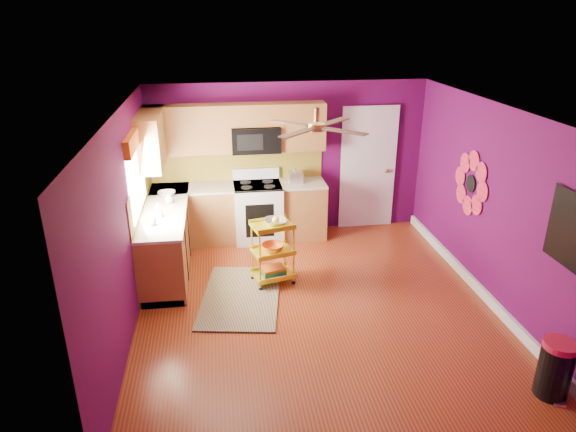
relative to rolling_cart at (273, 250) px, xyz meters
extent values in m
plane|color=maroon|center=(0.47, -0.68, -0.50)|extent=(5.00, 5.00, 0.00)
cube|color=#4F0945|center=(0.47, 1.82, 0.75)|extent=(4.50, 0.04, 2.50)
cube|color=#4F0945|center=(0.47, -3.18, 0.75)|extent=(4.50, 0.04, 2.50)
cube|color=#4F0945|center=(-1.78, -0.68, 0.75)|extent=(0.04, 5.00, 2.50)
cube|color=#4F0945|center=(2.72, -0.68, 0.75)|extent=(0.04, 5.00, 2.50)
cube|color=silver|center=(0.47, -0.68, 2.00)|extent=(4.50, 5.00, 0.04)
cube|color=white|center=(2.69, -0.68, -0.43)|extent=(0.05, 4.90, 0.14)
cube|color=brown|center=(-1.48, 0.67, -0.05)|extent=(0.60, 2.30, 0.90)
cube|color=brown|center=(-0.38, 1.52, -0.05)|extent=(2.80, 0.60, 0.90)
cube|color=beige|center=(-1.48, 0.67, 0.42)|extent=(0.63, 2.30, 0.04)
cube|color=beige|center=(-0.38, 1.52, 0.42)|extent=(2.80, 0.63, 0.04)
cube|color=black|center=(-1.48, 0.67, -0.45)|extent=(0.54, 2.30, 0.10)
cube|color=black|center=(-0.38, 1.52, -0.45)|extent=(2.80, 0.54, 0.10)
cube|color=white|center=(-0.08, 1.49, -0.04)|extent=(0.76, 0.66, 0.92)
cube|color=black|center=(-0.08, 1.49, 0.42)|extent=(0.76, 0.62, 0.03)
cube|color=white|center=(-0.08, 1.77, 0.54)|extent=(0.76, 0.06, 0.18)
cube|color=black|center=(-0.08, 1.17, -0.05)|extent=(0.45, 0.02, 0.55)
cube|color=brown|center=(-1.12, 1.66, 1.32)|extent=(1.32, 0.33, 0.75)
cube|color=brown|center=(0.66, 1.66, 1.32)|extent=(0.72, 0.33, 0.75)
cube|color=brown|center=(-0.08, 1.66, 1.53)|extent=(0.76, 0.33, 0.34)
cube|color=brown|center=(-1.61, 1.17, 1.32)|extent=(0.33, 1.30, 0.75)
cube|color=black|center=(-0.08, 1.62, 1.15)|extent=(0.76, 0.38, 0.40)
cube|color=olive|center=(-0.38, 1.81, 0.69)|extent=(2.80, 0.01, 0.51)
cube|color=olive|center=(-1.77, 0.67, 0.69)|extent=(0.01, 2.30, 0.51)
cube|color=white|center=(-1.76, 0.37, 1.05)|extent=(0.03, 1.20, 1.00)
cube|color=#CB5512|center=(-1.73, 0.37, 1.52)|extent=(0.08, 1.35, 0.22)
cube|color=white|center=(1.82, 1.80, 0.52)|extent=(0.85, 0.04, 2.05)
cube|color=white|center=(1.82, 1.78, 0.52)|extent=(0.95, 0.02, 2.15)
sphere|color=#BF8C3F|center=(2.14, 1.74, 0.50)|extent=(0.07, 0.07, 0.07)
cylinder|color=black|center=(2.70, -0.08, 0.85)|extent=(0.01, 0.24, 0.24)
cube|color=teal|center=(2.70, -2.08, 1.05)|extent=(0.03, 0.52, 0.72)
cube|color=black|center=(2.69, -2.08, 1.05)|extent=(0.01, 0.56, 0.76)
cylinder|color=#BF8C3F|center=(0.47, -0.48, 1.92)|extent=(0.06, 0.06, 0.16)
cylinder|color=#BF8C3F|center=(0.47, -0.48, 1.78)|extent=(0.20, 0.20, 0.08)
cube|color=#4C2D19|center=(0.74, -0.21, 1.78)|extent=(0.47, 0.47, 0.01)
cube|color=#4C2D19|center=(0.20, -0.21, 1.78)|extent=(0.47, 0.47, 0.01)
cube|color=#4C2D19|center=(0.20, -0.74, 1.78)|extent=(0.47, 0.47, 0.01)
cube|color=#4C2D19|center=(0.74, -0.74, 1.78)|extent=(0.47, 0.47, 0.01)
cube|color=#301F10|center=(-0.48, -0.35, -0.49)|extent=(1.24, 1.75, 0.02)
cylinder|color=gold|center=(-0.20, -0.22, -0.05)|extent=(0.02, 0.02, 0.84)
cylinder|color=gold|center=(0.27, -0.11, -0.05)|extent=(0.02, 0.02, 0.84)
cylinder|color=gold|center=(-0.28, 0.10, -0.05)|extent=(0.02, 0.02, 0.84)
cylinder|color=gold|center=(0.19, 0.22, -0.05)|extent=(0.02, 0.02, 0.84)
sphere|color=black|center=(-0.20, -0.22, -0.47)|extent=(0.06, 0.06, 0.06)
sphere|color=black|center=(0.27, -0.11, -0.47)|extent=(0.06, 0.06, 0.06)
sphere|color=black|center=(-0.28, 0.10, -0.47)|extent=(0.06, 0.06, 0.06)
sphere|color=black|center=(0.19, 0.22, -0.47)|extent=(0.06, 0.06, 0.06)
cube|color=gold|center=(-0.01, 0.00, 0.35)|extent=(0.62, 0.51, 0.03)
cube|color=gold|center=(-0.01, 0.00, -0.03)|extent=(0.62, 0.51, 0.03)
cube|color=gold|center=(-0.01, 0.00, -0.38)|extent=(0.62, 0.51, 0.03)
imported|color=beige|center=(0.04, 0.01, 0.40)|extent=(0.36, 0.36, 0.07)
sphere|color=yellow|center=(0.04, 0.01, 0.43)|extent=(0.10, 0.10, 0.10)
imported|color=#CB5512|center=(-0.01, 0.00, 0.03)|extent=(0.37, 0.37, 0.10)
cube|color=navy|center=(-0.01, 0.00, -0.35)|extent=(0.36, 0.31, 0.04)
cube|color=#267233|center=(-0.01, 0.00, -0.31)|extent=(0.36, 0.31, 0.03)
cube|color=#CB5512|center=(-0.01, 0.00, -0.28)|extent=(0.36, 0.31, 0.03)
cylinder|color=black|center=(2.46, -2.62, -0.23)|extent=(0.42, 0.42, 0.55)
cylinder|color=red|center=(2.46, -2.62, 0.08)|extent=(0.32, 0.32, 0.06)
cube|color=beige|center=(2.46, -2.78, -0.49)|extent=(0.12, 0.09, 0.03)
cylinder|color=teal|center=(0.54, 1.59, 0.52)|extent=(0.18, 0.18, 0.16)
sphere|color=teal|center=(0.54, 1.59, 0.62)|extent=(0.06, 0.06, 0.06)
cube|color=beige|center=(0.54, 1.50, 0.53)|extent=(0.22, 0.15, 0.18)
imported|color=#EA3F72|center=(-1.52, 0.34, 0.54)|extent=(0.09, 0.09, 0.20)
imported|color=white|center=(-1.41, 0.84, 0.52)|extent=(0.12, 0.12, 0.16)
imported|color=white|center=(-1.47, 1.17, 0.47)|extent=(0.26, 0.26, 0.06)
imported|color=white|center=(-1.58, 0.05, 0.49)|extent=(0.13, 0.13, 0.11)
camera|label=1|loc=(-0.68, -6.27, 3.07)|focal=32.00mm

